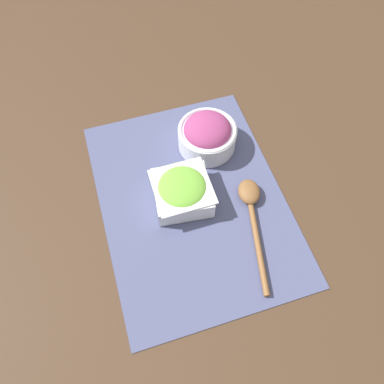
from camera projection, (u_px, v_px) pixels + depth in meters
The scene contains 5 objects.
ground_plane at pixel (192, 200), 0.80m from camera, with size 3.00×3.00×0.00m, color #422D1E.
placemat at pixel (192, 200), 0.80m from camera, with size 0.52×0.38×0.00m.
lettuce_bowl at pixel (182, 191), 0.77m from camera, with size 0.13×0.13×0.06m.
onion_bowl at pixel (207, 134), 0.83m from camera, with size 0.13×0.13×0.08m.
wooden_spoon at pixel (251, 206), 0.77m from camera, with size 0.25×0.08×0.03m.
Camera 1 is at (-0.37, 0.12, 0.70)m, focal length 35.00 mm.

